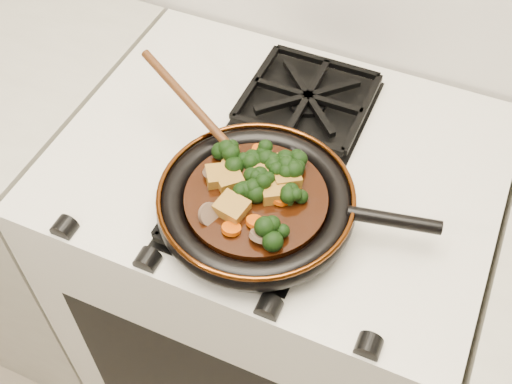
% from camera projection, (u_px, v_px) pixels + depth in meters
% --- Properties ---
extents(stove, '(0.76, 0.60, 0.90)m').
position_uv_depth(stove, '(273.00, 288.00, 1.46)').
color(stove, silver).
rests_on(stove, ground).
extents(burner_grate_front, '(0.23, 0.23, 0.03)m').
position_uv_depth(burner_grate_front, '(245.00, 211.00, 1.02)').
color(burner_grate_front, black).
rests_on(burner_grate_front, stove).
extents(burner_grate_back, '(0.23, 0.23, 0.03)m').
position_uv_depth(burner_grate_back, '(308.00, 100.00, 1.18)').
color(burner_grate_back, black).
rests_on(burner_grate_back, stove).
extents(skillet, '(0.43, 0.31, 0.05)m').
position_uv_depth(skillet, '(258.00, 203.00, 0.99)').
color(skillet, black).
rests_on(skillet, burner_grate_front).
extents(braising_sauce, '(0.22, 0.22, 0.02)m').
position_uv_depth(braising_sauce, '(256.00, 200.00, 0.99)').
color(braising_sauce, black).
rests_on(braising_sauce, skillet).
extents(tofu_cube_0, '(0.05, 0.05, 0.03)m').
position_uv_depth(tofu_cube_0, '(274.00, 169.00, 1.01)').
color(tofu_cube_0, olive).
rests_on(tofu_cube_0, braising_sauce).
extents(tofu_cube_1, '(0.06, 0.06, 0.03)m').
position_uv_depth(tofu_cube_1, '(286.00, 178.00, 0.99)').
color(tofu_cube_1, olive).
rests_on(tofu_cube_1, braising_sauce).
extents(tofu_cube_2, '(0.05, 0.05, 0.02)m').
position_uv_depth(tofu_cube_2, '(230.00, 180.00, 0.99)').
color(tofu_cube_2, olive).
rests_on(tofu_cube_2, braising_sauce).
extents(tofu_cube_3, '(0.04, 0.04, 0.02)m').
position_uv_depth(tofu_cube_3, '(232.00, 169.00, 1.01)').
color(tofu_cube_3, olive).
rests_on(tofu_cube_3, braising_sauce).
extents(tofu_cube_4, '(0.05, 0.05, 0.02)m').
position_uv_depth(tofu_cube_4, '(232.00, 208.00, 0.96)').
color(tofu_cube_4, olive).
rests_on(tofu_cube_4, braising_sauce).
extents(tofu_cube_5, '(0.05, 0.05, 0.03)m').
position_uv_depth(tofu_cube_5, '(268.00, 168.00, 1.01)').
color(tofu_cube_5, olive).
rests_on(tofu_cube_5, braising_sauce).
extents(tofu_cube_6, '(0.06, 0.06, 0.03)m').
position_uv_depth(tofu_cube_6, '(276.00, 191.00, 0.98)').
color(tofu_cube_6, olive).
rests_on(tofu_cube_6, braising_sauce).
extents(tofu_cube_7, '(0.05, 0.05, 0.02)m').
position_uv_depth(tofu_cube_7, '(219.00, 176.00, 1.00)').
color(tofu_cube_7, olive).
rests_on(tofu_cube_7, braising_sauce).
extents(broccoli_floret_0, '(0.07, 0.08, 0.08)m').
position_uv_depth(broccoli_floret_0, '(258.00, 183.00, 0.98)').
color(broccoli_floret_0, black).
rests_on(broccoli_floret_0, braising_sauce).
extents(broccoli_floret_1, '(0.09, 0.09, 0.06)m').
position_uv_depth(broccoli_floret_1, '(292.00, 164.00, 1.01)').
color(broccoli_floret_1, black).
rests_on(broccoli_floret_1, braising_sauce).
extents(broccoli_floret_2, '(0.09, 0.09, 0.07)m').
position_uv_depth(broccoli_floret_2, '(267.00, 156.00, 1.02)').
color(broccoli_floret_2, black).
rests_on(broccoli_floret_2, braising_sauce).
extents(broccoli_floret_3, '(0.08, 0.08, 0.07)m').
position_uv_depth(broccoli_floret_3, '(272.00, 235.00, 0.93)').
color(broccoli_floret_3, black).
rests_on(broccoli_floret_3, braising_sauce).
extents(broccoli_floret_4, '(0.08, 0.09, 0.07)m').
position_uv_depth(broccoli_floret_4, '(291.00, 169.00, 1.00)').
color(broccoli_floret_4, black).
rests_on(broccoli_floret_4, braising_sauce).
extents(broccoli_floret_5, '(0.08, 0.08, 0.06)m').
position_uv_depth(broccoli_floret_5, '(245.00, 163.00, 1.01)').
color(broccoli_floret_5, black).
rests_on(broccoli_floret_5, braising_sauce).
extents(broccoli_floret_6, '(0.08, 0.08, 0.06)m').
position_uv_depth(broccoli_floret_6, '(247.00, 192.00, 0.98)').
color(broccoli_floret_6, black).
rests_on(broccoli_floret_6, braising_sauce).
extents(broccoli_floret_7, '(0.08, 0.08, 0.07)m').
position_uv_depth(broccoli_floret_7, '(290.00, 199.00, 0.97)').
color(broccoli_floret_7, black).
rests_on(broccoli_floret_7, braising_sauce).
extents(broccoli_floret_8, '(0.09, 0.09, 0.06)m').
position_uv_depth(broccoli_floret_8, '(279.00, 170.00, 1.00)').
color(broccoli_floret_8, black).
rests_on(broccoli_floret_8, braising_sauce).
extents(broccoli_floret_9, '(0.08, 0.08, 0.06)m').
position_uv_depth(broccoli_floret_9, '(225.00, 155.00, 1.02)').
color(broccoli_floret_9, black).
rests_on(broccoli_floret_9, braising_sauce).
extents(carrot_coin_0, '(0.03, 0.03, 0.01)m').
position_uv_depth(carrot_coin_0, '(255.00, 222.00, 0.95)').
color(carrot_coin_0, '#BF4305').
rests_on(carrot_coin_0, braising_sauce).
extents(carrot_coin_1, '(0.03, 0.03, 0.02)m').
position_uv_depth(carrot_coin_1, '(281.00, 199.00, 0.97)').
color(carrot_coin_1, '#BF4305').
rests_on(carrot_coin_1, braising_sauce).
extents(carrot_coin_2, '(0.03, 0.03, 0.02)m').
position_uv_depth(carrot_coin_2, '(260.00, 151.00, 1.03)').
color(carrot_coin_2, '#BF4305').
rests_on(carrot_coin_2, braising_sauce).
extents(carrot_coin_3, '(0.03, 0.03, 0.01)m').
position_uv_depth(carrot_coin_3, '(231.00, 229.00, 0.94)').
color(carrot_coin_3, '#BF4305').
rests_on(carrot_coin_3, braising_sauce).
extents(mushroom_slice_0, '(0.04, 0.04, 0.02)m').
position_uv_depth(mushroom_slice_0, '(261.00, 236.00, 0.93)').
color(mushroom_slice_0, brown).
rests_on(mushroom_slice_0, braising_sauce).
extents(mushroom_slice_1, '(0.04, 0.04, 0.02)m').
position_uv_depth(mushroom_slice_1, '(212.00, 174.00, 1.00)').
color(mushroom_slice_1, brown).
rests_on(mushroom_slice_1, braising_sauce).
extents(mushroom_slice_2, '(0.04, 0.04, 0.03)m').
position_uv_depth(mushroom_slice_2, '(210.00, 214.00, 0.95)').
color(mushroom_slice_2, brown).
rests_on(mushroom_slice_2, braising_sauce).
extents(wooden_spoon, '(0.17, 0.10, 0.28)m').
position_uv_depth(wooden_spoon, '(216.00, 132.00, 1.03)').
color(wooden_spoon, '#46250F').
rests_on(wooden_spoon, braising_sauce).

